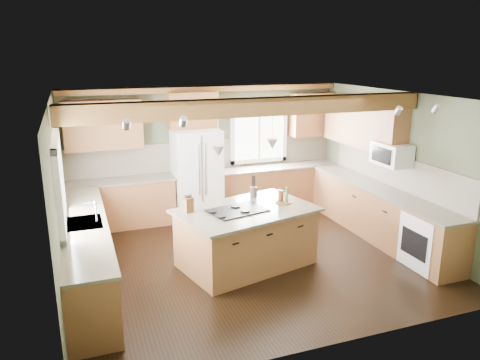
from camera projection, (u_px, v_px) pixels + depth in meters
name	position (u px, v px, depth m)	size (l,w,h in m)	color
floor	(250.00, 258.00, 7.61)	(5.60, 5.60, 0.00)	black
ceiling	(251.00, 97.00, 6.92)	(5.60, 5.60, 0.00)	silver
wall_back	(206.00, 150.00, 9.53)	(5.60, 5.60, 0.00)	#464D37
wall_left	(58.00, 200.00, 6.35)	(5.00, 5.00, 0.00)	#464D37
wall_right	(399.00, 167.00, 8.19)	(5.00, 5.00, 0.00)	#464D37
ceiling_beam	(255.00, 107.00, 6.79)	(5.55, 0.26, 0.26)	brown
soffit_trim	(206.00, 89.00, 9.11)	(5.55, 0.20, 0.10)	brown
backsplash_back	(206.00, 155.00, 9.54)	(5.58, 0.03, 0.58)	brown
backsplash_right	(396.00, 171.00, 8.25)	(0.03, 3.70, 0.58)	brown
base_cab_back_left	(121.00, 204.00, 8.90)	(2.02, 0.60, 0.88)	brown
counter_back_left	(119.00, 181.00, 8.78)	(2.06, 0.64, 0.04)	brown
base_cab_back_right	(278.00, 188.00, 9.98)	(2.62, 0.60, 0.88)	brown
counter_back_right	(278.00, 167.00, 9.86)	(2.66, 0.64, 0.04)	brown
base_cab_left	(86.00, 254.00, 6.72)	(0.60, 3.70, 0.88)	brown
counter_left	(84.00, 224.00, 6.60)	(0.64, 3.74, 0.04)	brown
base_cab_right	(379.00, 214.00, 8.37)	(0.60, 3.70, 0.88)	brown
counter_right	(381.00, 189.00, 8.24)	(0.64, 3.74, 0.04)	brown
upper_cab_back_left	(103.00, 125.00, 8.55)	(1.40, 0.35, 0.90)	brown
upper_cab_over_fridge	(193.00, 110.00, 9.05)	(0.96, 0.35, 0.70)	brown
upper_cab_right	(363.00, 123.00, 8.77)	(0.35, 2.20, 0.90)	brown
upper_cab_back_corner	(311.00, 114.00, 9.96)	(0.90, 0.35, 0.90)	brown
window_left	(58.00, 181.00, 6.33)	(0.04, 1.60, 1.05)	white
window_back	(259.00, 135.00, 9.83)	(1.10, 0.04, 1.00)	white
sink	(84.00, 223.00, 6.59)	(0.50, 0.65, 0.03)	#262628
faucet	(96.00, 212.00, 6.62)	(0.02, 0.02, 0.28)	#B2B2B7
dishwasher	(92.00, 298.00, 5.55)	(0.60, 0.60, 0.84)	white
oven	(430.00, 241.00, 7.19)	(0.60, 0.72, 0.84)	white
microwave	(391.00, 154.00, 8.01)	(0.40, 0.70, 0.38)	white
pendant_left	(219.00, 151.00, 6.64)	(0.18, 0.18, 0.16)	#B2B2B7
pendant_right	(272.00, 144.00, 7.16)	(0.18, 0.18, 0.16)	#B2B2B7
refrigerator	(197.00, 175.00, 9.20)	(0.90, 0.74, 1.80)	white
island	(246.00, 238.00, 7.28)	(1.93, 1.18, 0.88)	olive
island_top	(246.00, 210.00, 7.16)	(2.06, 1.31, 0.04)	brown
cooktop	(237.00, 210.00, 7.06)	(0.84, 0.56, 0.02)	black
knife_block	(188.00, 205.00, 7.00)	(0.13, 0.10, 0.22)	brown
utensil_crock	(253.00, 192.00, 7.74)	(0.12, 0.12, 0.16)	#443D36
bottle_tray	(284.00, 195.00, 7.42)	(0.27, 0.27, 0.25)	brown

